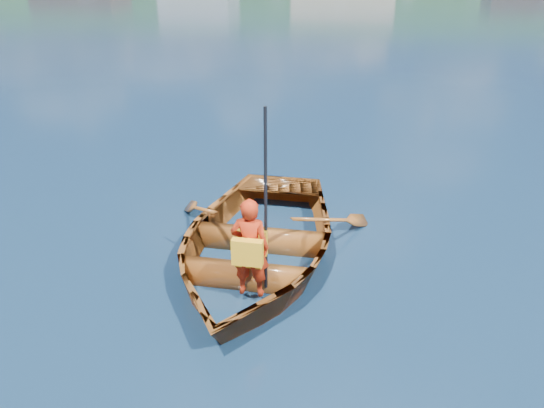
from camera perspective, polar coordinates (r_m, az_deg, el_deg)
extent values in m
plane|color=#112D40|center=(7.88, -7.08, -2.32)|extent=(600.00, 600.00, 0.00)
imported|color=brown|center=(6.85, -1.87, -4.01)|extent=(2.99, 4.13, 0.84)
imported|color=red|center=(5.85, -2.40, -4.74)|extent=(0.44, 0.29, 1.18)
cube|color=gold|center=(5.74, -2.67, -5.23)|extent=(0.34, 0.11, 0.30)
cube|color=gold|center=(5.94, -2.14, -4.09)|extent=(0.34, 0.09, 0.30)
cube|color=gold|center=(5.93, -2.37, -6.16)|extent=(0.30, 0.23, 0.05)
cylinder|color=black|center=(5.73, -0.68, 0.04)|extent=(0.04, 0.04, 2.14)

